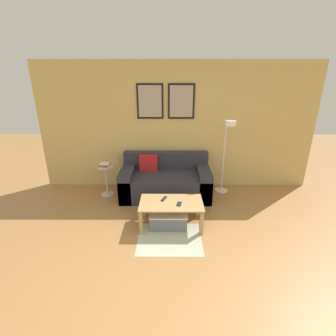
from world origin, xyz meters
name	(u,v)px	position (x,y,z in m)	size (l,w,h in m)	color
ground_plane	(183,295)	(0.00, 0.00, 0.00)	(16.00, 16.00, 0.00)	#A87542
wall_back	(177,127)	(-0.01, 2.94, 1.29)	(5.60, 0.09, 2.55)	#D6B76B
area_rug	(170,239)	(-0.15, 0.98, 0.00)	(0.93, 0.78, 0.01)	#B2B79E
couch	(165,181)	(-0.23, 2.45, 0.29)	(1.72, 0.92, 0.80)	#2D2D38
coffee_table	(171,206)	(-0.12, 1.36, 0.33)	(0.98, 0.57, 0.40)	tan
storage_bin	(168,218)	(-0.16, 1.36, 0.12)	(0.59, 0.45, 0.24)	slate
floor_lamp	(227,146)	(0.93, 2.44, 1.02)	(0.26, 0.52, 1.51)	white
side_table	(106,178)	(-1.40, 2.42, 0.36)	(0.30, 0.30, 0.61)	silver
book_stack	(104,165)	(-1.40, 2.41, 0.65)	(0.24, 0.18, 0.07)	silver
remote_control	(164,199)	(-0.24, 1.45, 0.41)	(0.04, 0.15, 0.02)	#232328
cell_phone	(179,204)	(0.00, 1.29, 0.41)	(0.07, 0.14, 0.01)	#1E2338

